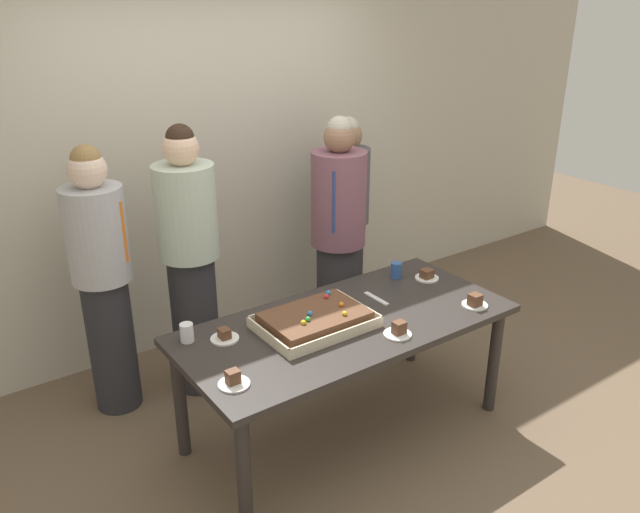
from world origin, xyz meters
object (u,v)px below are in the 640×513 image
plated_slice_near_left (427,276)px  plated_slice_far_right (234,381)px  plated_slice_center_front (475,302)px  sheet_cake (315,320)px  person_green_shirt_behind (338,237)px  drink_cup_middle (187,333)px  person_striped_tie_right (347,219)px  person_far_right_suit (103,279)px  plated_slice_far_left (225,336)px  plated_slice_near_right (398,331)px  drink_cup_nearest (396,270)px  party_table (346,334)px  person_serving_front (190,260)px  cake_server_utensil (376,299)px

plated_slice_near_left → plated_slice_far_right: bearing=-167.8°
plated_slice_far_right → plated_slice_center_front: (1.51, -0.10, 0.00)m
sheet_cake → person_green_shirt_behind: 1.02m
drink_cup_middle → person_striped_tie_right: bearing=26.4°
sheet_cake → person_far_right_suit: person_far_right_suit is taller
plated_slice_far_left → person_far_right_suit: bearing=113.2°
person_green_shirt_behind → person_far_right_suit: bearing=-55.4°
plated_slice_near_right → plated_slice_center_front: size_ratio=1.00×
person_far_right_suit → sheet_cake: bearing=0.0°
sheet_cake → drink_cup_middle: sheet_cake is taller
plated_slice_near_right → drink_cup_nearest: drink_cup_nearest is taller
party_table → drink_cup_middle: 0.87m
drink_cup_middle → plated_slice_far_right: bearing=-89.3°
plated_slice_far_right → drink_cup_middle: size_ratio=1.50×
plated_slice_far_right → person_striped_tie_right: bearing=38.4°
plated_slice_near_left → person_far_right_suit: size_ratio=0.09×
party_table → drink_cup_nearest: drink_cup_nearest is taller
plated_slice_near_right → plated_slice_far_right: size_ratio=1.00×
party_table → plated_slice_far_left: size_ratio=12.53×
sheet_cake → person_serving_front: 0.94m
person_serving_front → person_green_shirt_behind: person_serving_front is taller
cake_server_utensil → person_green_shirt_behind: 0.72m
plated_slice_center_front → person_serving_front: bearing=134.5°
plated_slice_near_left → person_far_right_suit: bearing=153.2°
person_striped_tie_right → person_far_right_suit: (-1.87, -0.10, 0.03)m
plated_slice_near_right → person_striped_tie_right: 1.61m
person_striped_tie_right → person_serving_front: bearing=-37.4°
sheet_cake → person_serving_front: person_serving_front is taller
cake_server_utensil → person_serving_front: 1.15m
sheet_cake → cake_server_utensil: size_ratio=3.03×
plated_slice_center_front → drink_cup_middle: drink_cup_middle is taller
party_table → drink_cup_nearest: (0.61, 0.28, 0.13)m
party_table → person_far_right_suit: size_ratio=1.14×
plated_slice_center_front → drink_cup_nearest: bearing=100.0°
sheet_cake → drink_cup_nearest: (0.79, 0.23, 0.01)m
plated_slice_near_left → plated_slice_center_front: (-0.04, -0.44, 0.00)m
drink_cup_middle → party_table: bearing=-20.4°
drink_cup_nearest → person_green_shirt_behind: 0.52m
plated_slice_near_right → drink_cup_middle: bearing=148.0°
cake_server_utensil → drink_cup_middle: bearing=170.2°
plated_slice_near_right → cake_server_utensil: plated_slice_near_right is taller
drink_cup_nearest → person_striped_tie_right: size_ratio=0.06×
plated_slice_near_right → person_green_shirt_behind: size_ratio=0.09×
plated_slice_far_left → plated_slice_far_right: size_ratio=1.00×
plated_slice_near_left → plated_slice_far_left: plated_slice_near_left is taller
sheet_cake → plated_slice_near_left: (0.93, 0.10, -0.02)m
party_table → plated_slice_center_front: 0.77m
drink_cup_middle → person_green_shirt_behind: 1.42m
person_serving_front → plated_slice_near_left: bearing=38.3°
plated_slice_far_right → person_striped_tie_right: size_ratio=0.09×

